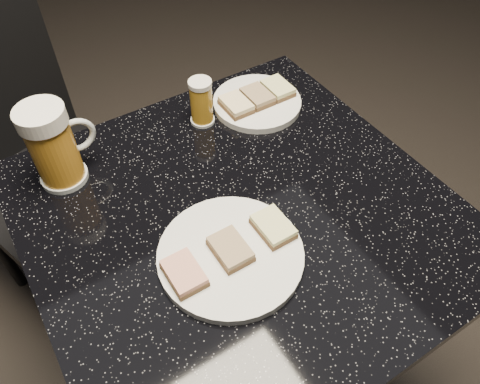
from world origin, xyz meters
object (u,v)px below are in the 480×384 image
at_px(chair, 36,162).
at_px(plate_large, 231,255).
at_px(table, 240,283).
at_px(plate_small, 257,103).
at_px(beer_tumbler, 201,102).
at_px(beer_mug, 54,146).

bearing_deg(chair, plate_large, -73.63).
bearing_deg(plate_large, table, 48.74).
height_order(plate_small, table, plate_small).
distance_m(plate_small, beer_tumbler, 0.13).
xyz_separation_m(plate_large, table, (0.06, 0.07, -0.25)).
distance_m(plate_large, beer_tumbler, 0.34).
bearing_deg(beer_mug, plate_small, -1.69).
xyz_separation_m(beer_mug, beer_tumbler, (0.29, 0.00, -0.03)).
height_order(plate_large, beer_mug, beer_mug).
bearing_deg(plate_large, beer_mug, 117.77).
bearing_deg(table, plate_large, -131.26).
bearing_deg(table, beer_mug, 133.60).
bearing_deg(beer_mug, beer_tumbler, 0.96).
bearing_deg(beer_tumbler, plate_small, -7.87).
xyz_separation_m(beer_mug, chair, (-0.03, 0.36, -0.33)).
relative_size(plate_large, table, 0.31).
relative_size(plate_small, beer_tumbler, 1.91).
bearing_deg(plate_small, table, -129.43).
xyz_separation_m(plate_large, beer_tumbler, (0.13, 0.32, 0.04)).
height_order(plate_small, beer_tumbler, beer_tumbler).
distance_m(beer_mug, chair, 0.49).
height_order(beer_mug, beer_tumbler, beer_mug).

